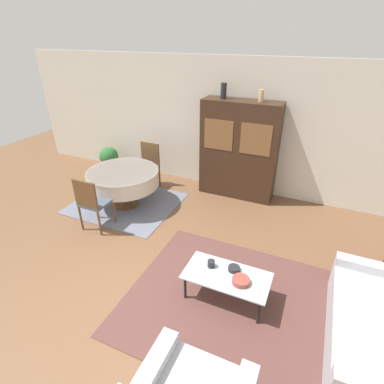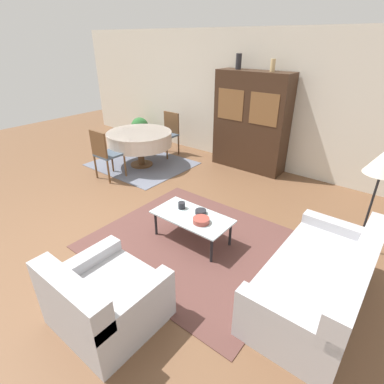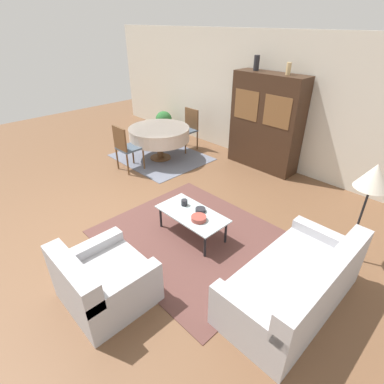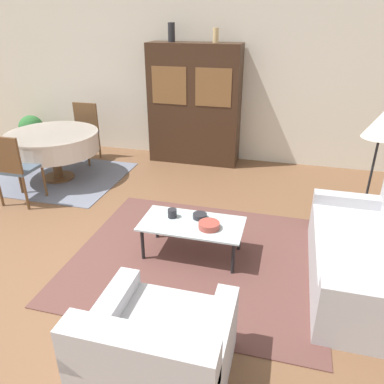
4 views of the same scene
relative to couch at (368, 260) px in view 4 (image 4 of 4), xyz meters
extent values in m
plane|color=brown|center=(-2.79, -0.46, -0.29)|extent=(14.00, 14.00, 0.00)
cube|color=beige|center=(-2.79, 3.17, 1.06)|extent=(10.00, 0.06, 2.70)
cube|color=brown|center=(-1.64, 0.02, -0.28)|extent=(2.59, 2.27, 0.01)
cube|color=slate|center=(-4.33, 1.57, -0.28)|extent=(2.01, 1.72, 0.01)
cube|color=#B2B2B7|center=(-0.05, 0.00, -0.07)|extent=(0.89, 1.77, 0.44)
cube|color=#B2B2B7|center=(-0.05, -0.81, 0.22)|extent=(0.89, 0.16, 0.12)
cube|color=#B2B2B7|center=(-0.05, 0.81, 0.22)|extent=(0.89, 0.16, 0.12)
cube|color=#B2B2B7|center=(-1.54, -1.46, -0.07)|extent=(0.94, 0.89, 0.44)
cube|color=#B2B2B7|center=(-1.54, -1.81, 0.31)|extent=(0.94, 0.20, 0.32)
cube|color=#B2B2B7|center=(-1.93, -1.46, 0.21)|extent=(0.16, 0.89, 0.12)
cube|color=#B2B2B7|center=(-1.15, -1.46, 0.21)|extent=(0.16, 0.89, 0.12)
cylinder|color=black|center=(-2.19, -0.16, -0.10)|extent=(0.04, 0.04, 0.36)
cylinder|color=black|center=(-1.24, -0.16, -0.10)|extent=(0.04, 0.04, 0.36)
cylinder|color=black|center=(-2.19, 0.28, -0.10)|extent=(0.04, 0.04, 0.36)
cylinder|color=black|center=(-1.24, 0.28, -0.10)|extent=(0.04, 0.04, 0.36)
cube|color=silver|center=(-1.72, 0.06, 0.09)|extent=(1.07, 0.55, 0.02)
cube|color=#382316|center=(-2.43, 2.89, 0.69)|extent=(1.51, 0.48, 1.96)
cube|color=brown|center=(-2.79, 2.64, 1.03)|extent=(0.58, 0.01, 0.59)
cube|color=brown|center=(-2.06, 2.64, 1.03)|extent=(0.58, 0.01, 0.59)
cylinder|color=brown|center=(-4.29, 1.52, -0.26)|extent=(0.48, 0.48, 0.03)
cylinder|color=brown|center=(-4.29, 1.52, -0.06)|extent=(0.14, 0.14, 0.44)
cylinder|color=beige|center=(-4.29, 1.52, 0.31)|extent=(1.35, 1.35, 0.30)
cylinder|color=beige|center=(-4.29, 1.52, 0.44)|extent=(1.36, 1.36, 0.03)
cylinder|color=brown|center=(-4.49, 0.91, -0.05)|extent=(0.04, 0.04, 0.46)
cylinder|color=brown|center=(-4.09, 0.91, -0.05)|extent=(0.04, 0.04, 0.46)
cylinder|color=brown|center=(-4.49, 0.50, -0.05)|extent=(0.04, 0.04, 0.46)
cylinder|color=brown|center=(-4.09, 0.50, -0.05)|extent=(0.04, 0.04, 0.46)
cube|color=#475666|center=(-4.29, 0.71, 0.20)|extent=(0.44, 0.44, 0.04)
cube|color=brown|center=(-4.29, 0.51, 0.46)|extent=(0.44, 0.04, 0.48)
cylinder|color=brown|center=(-4.09, 2.14, -0.05)|extent=(0.04, 0.04, 0.46)
cylinder|color=brown|center=(-4.49, 2.14, -0.05)|extent=(0.04, 0.04, 0.46)
cylinder|color=brown|center=(-4.09, 2.54, -0.05)|extent=(0.04, 0.04, 0.46)
cylinder|color=brown|center=(-4.49, 2.54, -0.05)|extent=(0.04, 0.04, 0.46)
cube|color=#475666|center=(-4.29, 2.34, 0.20)|extent=(0.44, 0.44, 0.04)
cube|color=brown|center=(-4.29, 2.54, 0.46)|extent=(0.44, 0.04, 0.48)
cylinder|color=black|center=(0.14, 1.24, -0.28)|extent=(0.28, 0.28, 0.02)
cylinder|color=black|center=(0.14, 1.24, 0.29)|extent=(0.03, 0.03, 1.11)
cone|color=silver|center=(0.14, 1.24, 0.98)|extent=(0.40, 0.40, 0.31)
cylinder|color=#232328|center=(-1.95, 0.13, 0.15)|extent=(0.10, 0.10, 0.09)
cylinder|color=#9E4238|center=(-1.52, 0.01, 0.14)|extent=(0.22, 0.22, 0.06)
cylinder|color=#232328|center=(-1.66, 0.18, 0.13)|extent=(0.15, 0.15, 0.05)
cylinder|color=#232328|center=(-2.80, 2.89, 1.81)|extent=(0.11, 0.11, 0.28)
cylinder|color=tan|center=(-2.09, 2.89, 1.78)|extent=(0.09, 0.09, 0.21)
cylinder|color=#4C4C51|center=(-5.56, 2.68, -0.17)|extent=(0.26, 0.26, 0.23)
sphere|color=#2D6B33|center=(-5.56, 2.68, 0.13)|extent=(0.45, 0.45, 0.45)
camera|label=1|loc=(-0.97, -2.67, 2.79)|focal=28.00mm
camera|label=2|loc=(0.40, -2.60, 2.22)|focal=28.00mm
camera|label=3|loc=(0.89, -2.46, 2.57)|focal=28.00mm
camera|label=4|loc=(-0.85, -3.20, 2.07)|focal=35.00mm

